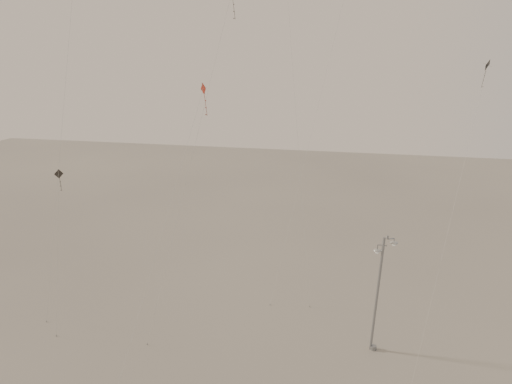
# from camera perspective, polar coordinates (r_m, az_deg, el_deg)

# --- Properties ---
(street_lamp) EXTENTS (1.56, 0.75, 8.49)m
(street_lamp) POSITION_cam_1_polar(r_m,az_deg,el_deg) (35.24, 13.84, -10.86)
(street_lamp) COLOR gray
(street_lamp) RESTS_ON ground
(kite_1) EXTENTS (5.63, 4.44, 24.08)m
(kite_1) POSITION_cam_1_polar(r_m,az_deg,el_deg) (33.47, -5.29, 12.09)
(kite_1) COLOR black
(kite_1) RESTS_ON ground
(kite_3) EXTENTS (3.28, 9.67, 18.23)m
(kite_3) POSITION_cam_1_polar(r_m,az_deg,el_deg) (29.78, -8.39, 3.25)
(kite_3) COLOR maroon
(kite_3) RESTS_ON ground
(kite_4) EXTENTS (4.97, 13.26, 19.53)m
(kite_4) POSITION_cam_1_polar(r_m,az_deg,el_deg) (38.30, 23.49, 6.67)
(kite_4) COLOR black
(kite_4) RESTS_ON ground
(kite_5) EXTENTS (4.02, 6.21, 31.64)m
(kite_5) POSITION_cam_1_polar(r_m,az_deg,el_deg) (41.75, 3.73, 20.20)
(kite_5) COLOR #A05B1A
(kite_5) RESTS_ON ground
(kite_6) EXTENTS (1.25, 1.37, 12.34)m
(kite_6) POSITION_cam_1_polar(r_m,az_deg,el_deg) (37.19, -21.65, -1.72)
(kite_6) COLOR black
(kite_6) RESTS_ON ground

